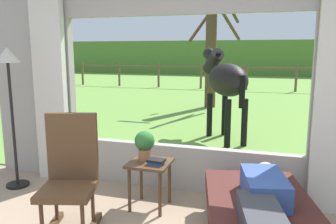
{
  "coord_description": "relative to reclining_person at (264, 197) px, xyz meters",
  "views": [
    {
      "loc": [
        1.05,
        -1.6,
        1.7
      ],
      "look_at": [
        0.0,
        1.8,
        1.05
      ],
      "focal_mm": 36.22,
      "sensor_mm": 36.0,
      "label": 1
    }
  ],
  "objects": [
    {
      "name": "rocking_chair",
      "position": [
        -1.75,
        -0.09,
        0.02
      ],
      "size": [
        0.63,
        0.78,
        1.12
      ],
      "rotation": [
        0.0,
        0.0,
        0.27
      ],
      "color": "#4C331E",
      "rests_on": "ground_plane"
    },
    {
      "name": "horse",
      "position": [
        -0.81,
        3.62,
        0.63
      ],
      "size": [
        1.27,
        1.71,
        1.73
      ],
      "rotation": [
        0.0,
        0.0,
        0.56
      ],
      "color": "black",
      "rests_on": "outdoor_pasture_lawn"
    },
    {
      "name": "floor_lamp_left",
      "position": [
        -3.01,
        0.64,
        0.88
      ],
      "size": [
        0.32,
        0.32,
        1.74
      ],
      "color": "black",
      "rests_on": "ground_plane"
    },
    {
      "name": "back_wall_with_window",
      "position": [
        -1.03,
        1.16,
        0.73
      ],
      "size": [
        5.2,
        0.12,
        2.55
      ],
      "color": "#9E998E",
      "rests_on": "ground_plane"
    },
    {
      "name": "outdoor_pasture_lawn",
      "position": [
        -1.03,
        12.06,
        -0.51
      ],
      "size": [
        36.0,
        21.68,
        0.02
      ],
      "primitive_type": "cube",
      "color": "olive",
      "rests_on": "ground_plane"
    },
    {
      "name": "curtain_panel_left",
      "position": [
        -2.72,
        1.02,
        0.68
      ],
      "size": [
        0.44,
        0.1,
        2.4
      ],
      "primitive_type": "cube",
      "color": "beige",
      "rests_on": "ground_plane"
    },
    {
      "name": "pasture_tree",
      "position": [
        -1.72,
        7.3,
        1.2
      ],
      "size": [
        1.43,
        1.5,
        3.55
      ],
      "color": "#4C3823",
      "rests_on": "outdoor_pasture_lawn"
    },
    {
      "name": "potted_plant",
      "position": [
        -1.27,
        0.63,
        0.18
      ],
      "size": [
        0.22,
        0.22,
        0.32
      ],
      "color": "#9E6042",
      "rests_on": "side_table"
    },
    {
      "name": "book_stack",
      "position": [
        -1.1,
        0.51,
        0.03
      ],
      "size": [
        0.19,
        0.14,
        0.06
      ],
      "color": "#23478C",
      "rests_on": "side_table"
    },
    {
      "name": "side_table",
      "position": [
        -1.19,
        0.57,
        -0.1
      ],
      "size": [
        0.44,
        0.44,
        0.52
      ],
      "color": "#4C331E",
      "rests_on": "ground_plane"
    },
    {
      "name": "reclining_person",
      "position": [
        0.0,
        0.0,
        0.0
      ],
      "size": [
        0.46,
        1.43,
        0.22
      ],
      "rotation": [
        0.0,
        0.0,
        0.22
      ],
      "color": "#334C8C",
      "rests_on": "recliner_sofa"
    },
    {
      "name": "distant_hill_ridge",
      "position": [
        -1.03,
        21.9,
        0.68
      ],
      "size": [
        36.0,
        2.0,
        2.4
      ],
      "primitive_type": "cube",
      "color": "#517932",
      "rests_on": "ground_plane"
    },
    {
      "name": "pasture_fence_line",
      "position": [
        -1.03,
        12.23,
        0.22
      ],
      "size": [
        16.1,
        0.1,
        1.1
      ],
      "color": "brown",
      "rests_on": "outdoor_pasture_lawn"
    }
  ]
}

